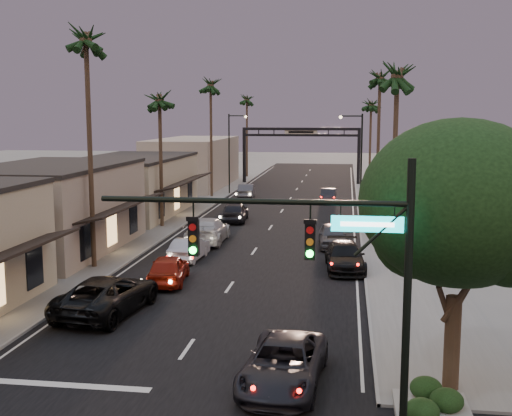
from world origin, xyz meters
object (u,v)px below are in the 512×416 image
(oncoming_red, at_px, (168,269))
(palm_lb, at_px, (86,33))
(arch, at_px, (301,141))
(oncoming_silver, at_px, (189,249))
(oncoming_pickup, at_px, (108,295))
(palm_ld, at_px, (211,81))
(traffic_signal, at_px, (336,259))
(palm_rc, at_px, (371,101))
(palm_ra, at_px, (397,68))
(curbside_black, at_px, (345,257))
(corner_tree, at_px, (461,210))
(streetlight_right, at_px, (358,155))
(palm_rb, at_px, (380,73))
(curbside_near, at_px, (283,364))
(palm_lc, at_px, (159,94))
(palm_far, at_px, (247,97))
(streetlight_left, at_px, (232,147))

(oncoming_red, bearing_deg, palm_lb, -33.43)
(arch, height_order, oncoming_silver, arch)
(oncoming_pickup, bearing_deg, palm_ld, -77.59)
(traffic_signal, bearing_deg, arch, 94.93)
(palm_lb, relative_size, palm_ld, 1.07)
(palm_rc, bearing_deg, palm_ra, -90.00)
(arch, bearing_deg, curbside_black, -82.71)
(traffic_signal, xyz_separation_m, corner_tree, (3.79, 3.45, 0.90))
(oncoming_red, height_order, oncoming_pickup, oncoming_pickup)
(streetlight_right, xyz_separation_m, palm_rb, (1.68, -1.00, 7.09))
(curbside_near, bearing_deg, curbside_black, 87.55)
(palm_lc, bearing_deg, palm_rc, 58.44)
(palm_lb, height_order, palm_ra, palm_lb)
(streetlight_right, relative_size, oncoming_red, 1.96)
(palm_lc, bearing_deg, arch, 75.80)
(palm_ld, xyz_separation_m, oncoming_pickup, (3.98, -41.13, -11.55))
(palm_ra, xyz_separation_m, oncoming_silver, (-12.21, 0.87, -10.74))
(oncoming_pickup, bearing_deg, curbside_black, -130.13)
(traffic_signal, height_order, palm_far, palm_far)
(streetlight_left, xyz_separation_m, curbside_near, (10.91, -50.78, -4.58))
(streetlight_right, height_order, curbside_near, streetlight_right)
(traffic_signal, xyz_separation_m, oncoming_red, (-9.05, 15.37, -4.30))
(palm_ld, bearing_deg, oncoming_red, -81.64)
(palm_ld, distance_m, palm_rc, 19.51)
(palm_rc, height_order, curbside_black, palm_rc)
(palm_rc, bearing_deg, curbside_black, -93.80)
(palm_rb, bearing_deg, palm_lc, -155.06)
(traffic_signal, bearing_deg, streetlight_left, 103.14)
(corner_tree, distance_m, palm_far, 72.96)
(oncoming_pickup, height_order, curbside_black, oncoming_pickup)
(palm_rb, bearing_deg, palm_rc, 90.00)
(arch, xyz_separation_m, oncoming_red, (-3.37, -50.63, -4.75))
(oncoming_red, bearing_deg, palm_ra, -165.57)
(palm_ld, height_order, curbside_near, palm_ld)
(oncoming_red, bearing_deg, palm_far, -91.92)
(palm_far, relative_size, oncoming_pickup, 2.11)
(arch, xyz_separation_m, curbside_near, (3.99, -62.78, -4.78))
(oncoming_red, bearing_deg, palm_lc, -79.27)
(palm_rc, bearing_deg, palm_rb, -90.00)
(palm_ld, relative_size, oncoming_pickup, 2.27)
(arch, height_order, palm_ld, palm_ld)
(traffic_signal, bearing_deg, palm_ra, 81.72)
(arch, bearing_deg, palm_lc, -104.20)
(streetlight_left, relative_size, oncoming_red, 1.96)
(oncoming_pickup, bearing_deg, traffic_signal, 143.12)
(streetlight_left, bearing_deg, corner_tree, -72.03)
(oncoming_red, xyz_separation_m, curbside_near, (7.36, -12.15, -0.03))
(corner_tree, height_order, palm_ra, palm_ra)
(palm_lb, relative_size, oncoming_pickup, 2.43)
(palm_ld, distance_m, oncoming_red, 37.85)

